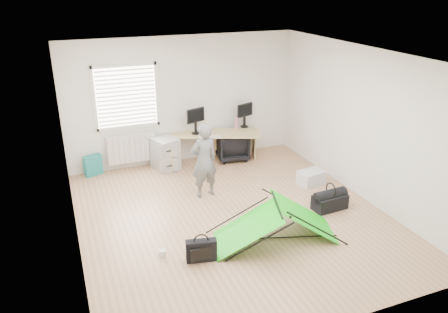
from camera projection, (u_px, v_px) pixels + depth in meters
name	position (u px, v px, depth m)	size (l,w,h in m)	color
ground	(233.00, 216.00, 7.43)	(5.50, 5.50, 0.00)	#AA7C5A
back_wall	(183.00, 100.00, 9.28)	(5.00, 0.02, 2.70)	silver
window	(126.00, 97.00, 8.76)	(1.20, 0.06, 1.20)	silver
radiator	(131.00, 148.00, 9.15)	(1.00, 0.12, 0.60)	silver
desk	(215.00, 147.00, 9.56)	(1.94, 0.62, 0.66)	tan
filing_cabinet	(165.00, 153.00, 9.19)	(0.43, 0.58, 0.67)	#B0B2B5
monitor_left	(196.00, 124.00, 9.30)	(0.43, 0.09, 0.42)	black
monitor_right	(244.00, 118.00, 9.72)	(0.42, 0.09, 0.40)	black
keyboard	(210.00, 137.00, 9.17)	(0.49, 0.17, 0.02)	beige
thermos	(236.00, 123.00, 9.63)	(0.08, 0.08, 0.28)	#BC6986
office_chair	(232.00, 146.00, 9.68)	(0.65, 0.67, 0.61)	black
person	(204.00, 161.00, 7.88)	(0.51, 0.34, 1.40)	slate
kite	(276.00, 222.00, 6.68)	(1.95, 0.85, 0.60)	#16C312
storage_crate	(311.00, 178.00, 8.54)	(0.49, 0.34, 0.27)	silver
tote_bag	(93.00, 165.00, 8.92)	(0.36, 0.16, 0.42)	teal
laptop_bag	(201.00, 250.00, 6.22)	(0.44, 0.13, 0.33)	black
white_box	(163.00, 253.00, 6.36)	(0.09, 0.09, 0.09)	silver
duffel_bag	(330.00, 202.00, 7.63)	(0.60, 0.30, 0.26)	black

